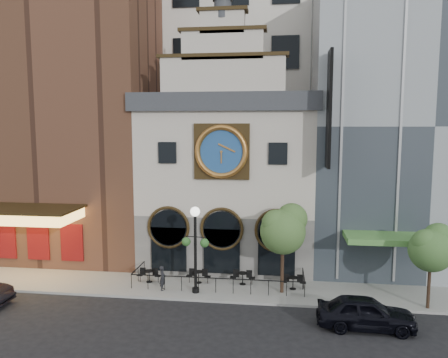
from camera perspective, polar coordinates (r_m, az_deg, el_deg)
ground at (r=26.27m, az=-1.48°, el=-15.86°), size 120.00×120.00×0.00m
sidewalk at (r=28.54m, az=-0.68°, el=-13.80°), size 44.00×5.00×0.15m
clock_building at (r=32.17m, az=0.65°, el=0.69°), size 12.60×8.78×18.65m
theater_building at (r=37.90m, az=-19.17°, el=10.21°), size 14.00×15.60×25.00m
retail_building at (r=35.14m, az=22.79°, el=6.33°), size 14.00×14.40×20.00m
office_tower at (r=45.18m, az=2.62°, el=19.46°), size 20.00×16.00×40.00m
cafe_railing at (r=28.36m, az=-0.68°, el=-12.81°), size 10.60×2.60×0.90m
bistro_0 at (r=29.23m, az=-9.75°, el=-12.27°), size 1.58×0.68×0.90m
bistro_1 at (r=28.73m, az=-3.36°, el=-12.53°), size 1.58×0.68×0.90m
bistro_2 at (r=28.47m, az=2.45°, el=-12.71°), size 1.58×0.68×0.90m
bistro_3 at (r=28.01m, az=9.00°, el=-13.13°), size 1.58×0.68×0.90m
car_right at (r=24.07m, az=18.03°, el=-16.27°), size 4.94×2.12×1.66m
pedestrian at (r=27.69m, az=-8.04°, el=-12.69°), size 0.40×0.58×1.52m
lamppost at (r=26.38m, az=-3.77°, el=-7.95°), size 1.68×0.68×5.27m
tree_left at (r=26.44m, az=7.80°, el=-6.34°), size 2.83×2.72×5.44m
tree_right at (r=26.63m, az=25.50°, el=-7.98°), size 2.47×2.38×4.75m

